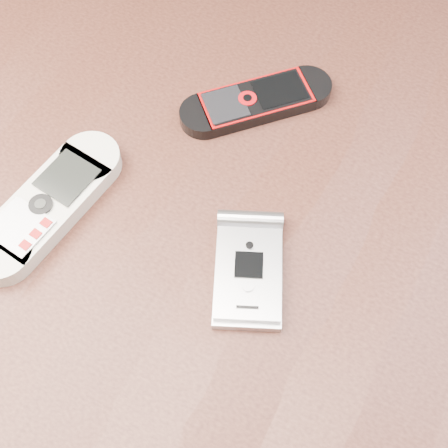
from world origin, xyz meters
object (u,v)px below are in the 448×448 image
motorola_razr (248,272)px  nokia_white (48,204)px  table (220,278)px  nokia_black_red (256,101)px

motorola_razr → nokia_white: bearing=162.8°
table → nokia_black_red: size_ratio=8.10×
nokia_black_red → motorola_razr: bearing=-22.5°
table → motorola_razr: motorola_razr is taller
nokia_black_red → motorola_razr: motorola_razr is taller
table → nokia_white: bearing=-159.0°
nokia_white → table: bearing=27.6°
nokia_black_red → table: bearing=-34.0°
table → nokia_black_red: nokia_black_red is taller
nokia_black_red → motorola_razr: (0.07, -0.16, 0.00)m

